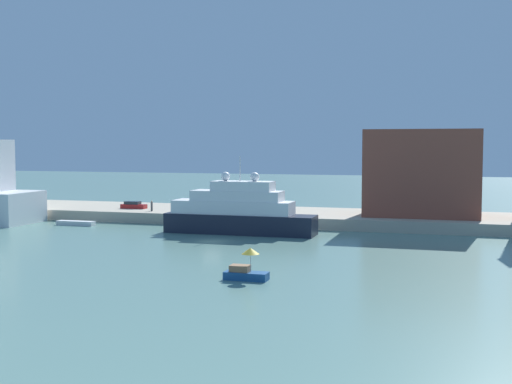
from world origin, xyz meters
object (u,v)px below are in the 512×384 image
(parked_car, at_px, (134,205))
(person_figure, at_px, (152,206))
(work_barge, at_px, (76,223))
(mooring_bollard, at_px, (267,213))
(large_yacht, at_px, (238,212))
(harbor_building, at_px, (423,173))
(small_motorboat, at_px, (246,269))

(parked_car, height_order, person_figure, person_figure)
(work_barge, xyz_separation_m, mooring_bollard, (30.55, 6.65, 1.82))
(parked_car, bearing_deg, mooring_bollard, -10.96)
(large_yacht, xyz_separation_m, person_figure, (-18.91, 10.30, -0.50))
(person_figure, bearing_deg, large_yacht, -28.57)
(work_barge, distance_m, parked_car, 12.67)
(large_yacht, bearing_deg, parked_car, 150.39)
(work_barge, xyz_separation_m, person_figure, (9.58, 8.32, 2.27))
(large_yacht, distance_m, mooring_bollard, 8.92)
(harbor_building, distance_m, person_figure, 45.34)
(harbor_building, bearing_deg, person_figure, -171.52)
(large_yacht, height_order, mooring_bollard, large_yacht)
(person_figure, xyz_separation_m, mooring_bollard, (20.97, -1.67, -0.45))
(large_yacht, xyz_separation_m, mooring_bollard, (2.06, 8.62, -0.95))
(small_motorboat, distance_m, harbor_building, 51.37)
(harbor_building, distance_m, mooring_bollard, 25.73)
(large_yacht, height_order, person_figure, large_yacht)
(harbor_building, bearing_deg, work_barge, -164.54)
(small_motorboat, height_order, person_figure, person_figure)
(work_barge, bearing_deg, harbor_building, 15.46)
(small_motorboat, bearing_deg, mooring_bollard, 102.96)
(work_barge, height_order, harbor_building, harbor_building)
(small_motorboat, xyz_separation_m, harbor_building, (14.16, 48.79, 7.61))
(large_yacht, relative_size, mooring_bollard, 29.06)
(large_yacht, bearing_deg, harbor_building, 33.53)
(parked_car, distance_m, person_figure, 6.20)
(small_motorboat, relative_size, parked_car, 0.94)
(large_yacht, distance_m, parked_car, 27.72)
(work_barge, height_order, person_figure, person_figure)
(mooring_bollard, bearing_deg, parked_car, 169.04)
(small_motorboat, bearing_deg, person_figure, 125.69)
(work_barge, height_order, parked_car, parked_car)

